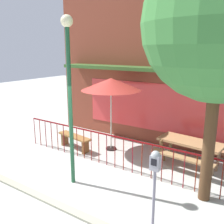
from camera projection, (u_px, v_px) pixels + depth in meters
name	position (u px, v px, depth m)	size (l,w,h in m)	color
ground	(76.00, 194.00, 6.02)	(40.00, 40.00, 0.00)	#AAABA5
pub_storefront	(157.00, 60.00, 8.80)	(8.23, 1.27, 5.99)	#462410
patio_fence_front	(115.00, 146.00, 7.23)	(6.94, 0.04, 0.97)	maroon
picnic_table_left	(190.00, 146.00, 7.36)	(1.92, 1.52, 0.79)	#A47349
patio_umbrella	(111.00, 85.00, 8.19)	(1.95, 1.95, 2.44)	black
patio_bench	(75.00, 139.00, 8.69)	(1.43, 0.54, 0.48)	olive
parking_meter_near	(155.00, 170.00, 4.59)	(0.18, 0.17, 1.59)	slate
street_tree	(221.00, 24.00, 4.93)	(3.12, 3.12, 5.39)	#4A301C
street_lamp	(69.00, 79.00, 5.94)	(0.28, 0.28, 4.09)	#1F5132
curb_edge	(59.00, 206.00, 5.57)	(11.52, 0.20, 0.11)	gray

